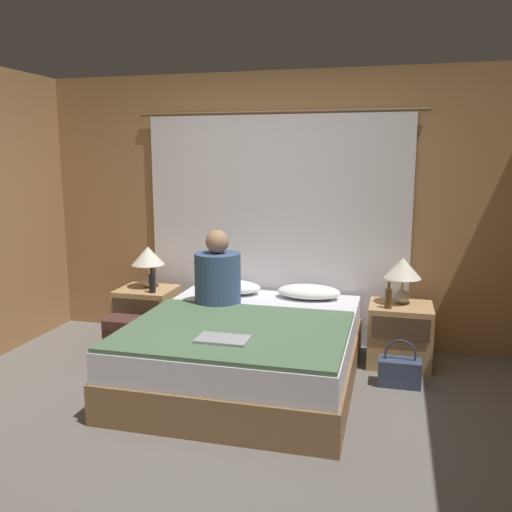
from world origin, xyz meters
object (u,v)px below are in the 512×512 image
person_left_in_bed (218,275)px  beer_bottle_on_right_stand (388,298)px  backpack_on_floor (125,336)px  bed (247,351)px  beer_bottle_on_left_stand (152,283)px  laptop_on_bed (223,339)px  pillow_right (309,292)px  pillow_left (231,287)px  nightstand_left (147,315)px  handbag_on_floor (400,371)px  lamp_left (148,259)px  lamp_right (403,272)px  nightstand_right (400,334)px

person_left_in_bed → beer_bottle_on_right_stand: (1.41, 0.17, -0.15)m
backpack_on_floor → bed: bearing=-8.4°
beer_bottle_on_left_stand → bed: bearing=-27.3°
beer_bottle_on_right_stand → laptop_on_bed: bearing=-133.5°
bed → person_left_in_bed: (-0.35, 0.37, 0.51)m
pillow_right → pillow_left: bearing=180.0°
pillow_left → backpack_on_floor: size_ratio=1.49×
nightstand_left → handbag_on_floor: nightstand_left is taller
pillow_left → backpack_on_floor: pillow_left is taller
bed → beer_bottle_on_left_stand: (-1.04, 0.53, 0.36)m
nightstand_left → lamp_left: bearing=90.0°
person_left_in_bed → lamp_right: bearing=13.0°
nightstand_right → person_left_in_bed: 1.62m
lamp_right → beer_bottle_on_right_stand: lamp_right is taller
person_left_in_bed → laptop_on_bed: bearing=-69.9°
beer_bottle_on_right_stand → backpack_on_floor: 2.26m
bed → laptop_on_bed: bearing=-90.6°
bed → pillow_right: size_ratio=3.46×
nightstand_right → beer_bottle_on_right_stand: bearing=-130.1°
lamp_right → backpack_on_floor: (-2.30, -0.55, -0.58)m
nightstand_left → pillow_left: pillow_left is taller
nightstand_right → pillow_right: size_ratio=0.92×
lamp_left → handbag_on_floor: (2.32, -0.51, -0.68)m
nightstand_left → lamp_left: 0.53m
bed → pillow_right: pillow_right is taller
bed → person_left_in_bed: 0.72m
nightstand_right → lamp_right: (0.00, 0.06, 0.53)m
pillow_left → person_left_in_bed: bearing=-88.7°
lamp_left → person_left_in_bed: person_left_in_bed is taller
lamp_left → pillow_left: bearing=3.4°
nightstand_right → handbag_on_floor: 0.47m
person_left_in_bed → beer_bottle_on_right_stand: bearing=6.7°
bed → lamp_right: lamp_right is taller
nightstand_left → nightstand_right: bearing=0.0°
nightstand_left → beer_bottle_on_left_stand: 0.39m
handbag_on_floor → pillow_left: bearing=160.0°
nightstand_left → person_left_in_bed: person_left_in_bed is taller
bed → person_left_in_bed: size_ratio=3.04×
nightstand_left → laptop_on_bed: size_ratio=1.48×
bed → pillow_right: 0.90m
bed → handbag_on_floor: bearing=10.2°
nightstand_left → beer_bottle_on_right_stand: size_ratio=2.32×
beer_bottle_on_right_stand → laptop_on_bed: (-1.06, -1.12, -0.07)m
beer_bottle_on_left_stand → nightstand_left: bearing=134.2°
nightstand_left → backpack_on_floor: size_ratio=1.37×
beer_bottle_on_right_stand → person_left_in_bed: bearing=-173.3°
nightstand_left → backpack_on_floor: bearing=-87.9°
pillow_left → handbag_on_floor: 1.68m
nightstand_left → pillow_left: (0.80, 0.10, 0.30)m
backpack_on_floor → handbag_on_floor: size_ratio=1.03×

